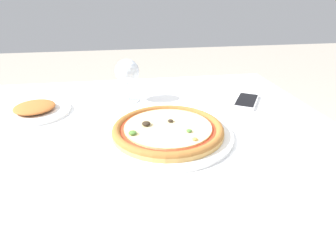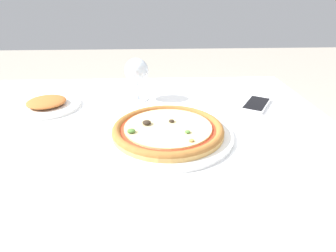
{
  "view_description": "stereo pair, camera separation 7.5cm",
  "coord_description": "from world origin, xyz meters",
  "px_view_note": "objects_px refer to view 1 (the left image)",
  "views": [
    {
      "loc": [
        -0.01,
        -0.64,
        1.08
      ],
      "look_at": [
        0.1,
        0.02,
        0.75
      ],
      "focal_mm": 30.0,
      "sensor_mm": 36.0,
      "label": 1
    },
    {
      "loc": [
        0.06,
        -0.65,
        1.08
      ],
      "look_at": [
        0.1,
        0.02,
        0.75
      ],
      "focal_mm": 30.0,
      "sensor_mm": 36.0,
      "label": 2
    }
  ],
  "objects_px": {
    "pizza_plate": "(168,130)",
    "side_plate": "(35,110)",
    "dining_table": "(135,168)",
    "wine_glass_far_left": "(126,73)",
    "cell_phone": "(246,101)"
  },
  "relations": [
    {
      "from": "pizza_plate",
      "to": "cell_phone",
      "type": "bearing_deg",
      "value": 32.96
    },
    {
      "from": "dining_table",
      "to": "wine_glass_far_left",
      "type": "xyz_separation_m",
      "value": [
        -0.0,
        0.3,
        0.18
      ]
    },
    {
      "from": "pizza_plate",
      "to": "side_plate",
      "type": "bearing_deg",
      "value": 150.89
    },
    {
      "from": "side_plate",
      "to": "pizza_plate",
      "type": "bearing_deg",
      "value": -29.11
    },
    {
      "from": "side_plate",
      "to": "wine_glass_far_left",
      "type": "bearing_deg",
      "value": 12.02
    },
    {
      "from": "pizza_plate",
      "to": "wine_glass_far_left",
      "type": "height_order",
      "value": "wine_glass_far_left"
    },
    {
      "from": "dining_table",
      "to": "pizza_plate",
      "type": "relative_size",
      "value": 3.43
    },
    {
      "from": "side_plate",
      "to": "cell_phone",
      "type": "bearing_deg",
      "value": -1.5
    },
    {
      "from": "dining_table",
      "to": "wine_glass_far_left",
      "type": "relative_size",
      "value": 8.12
    },
    {
      "from": "pizza_plate",
      "to": "dining_table",
      "type": "bearing_deg",
      "value": -167.55
    },
    {
      "from": "cell_phone",
      "to": "wine_glass_far_left",
      "type": "bearing_deg",
      "value": 168.73
    },
    {
      "from": "pizza_plate",
      "to": "cell_phone",
      "type": "xyz_separation_m",
      "value": [
        0.31,
        0.2,
        -0.01
      ]
    },
    {
      "from": "wine_glass_far_left",
      "to": "side_plate",
      "type": "distance_m",
      "value": 0.32
    },
    {
      "from": "wine_glass_far_left",
      "to": "cell_phone",
      "type": "xyz_separation_m",
      "value": [
        0.41,
        -0.08,
        -0.1
      ]
    },
    {
      "from": "cell_phone",
      "to": "side_plate",
      "type": "height_order",
      "value": "side_plate"
    }
  ]
}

